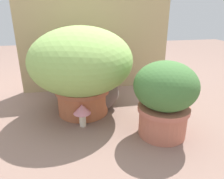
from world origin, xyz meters
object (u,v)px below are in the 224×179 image
at_px(leafy_planter, 165,97).
at_px(cat, 102,92).
at_px(grass_planter, 81,65).
at_px(mushroom_ornament_pink, 82,111).

distance_m(leafy_planter, cat, 0.44).
bearing_deg(grass_planter, leafy_planter, -41.98).
bearing_deg(grass_planter, mushroom_ornament_pink, -95.97).
bearing_deg(mushroom_ornament_pink, grass_planter, 84.03).
xyz_separation_m(grass_planter, mushroom_ornament_pink, (-0.02, -0.18, -0.21)).
height_order(leafy_planter, mushroom_ornament_pink, leafy_planter).
xyz_separation_m(cat, mushroom_ornament_pink, (-0.14, -0.18, -0.03)).
bearing_deg(leafy_planter, mushroom_ornament_pink, 157.46).
height_order(cat, mushroom_ornament_pink, cat).
distance_m(grass_planter, mushroom_ornament_pink, 0.27).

